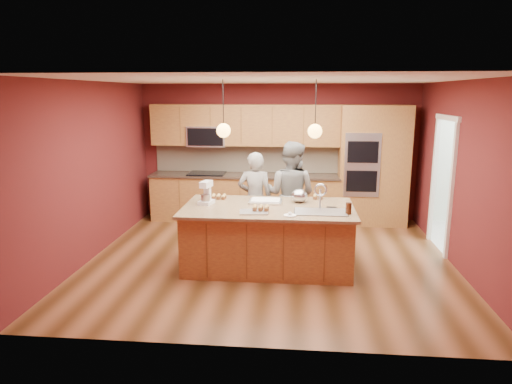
# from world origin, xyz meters

# --- Properties ---
(floor) EXTENTS (5.50, 5.50, 0.00)m
(floor) POSITION_xyz_m (0.00, 0.00, 0.00)
(floor) COLOR #442811
(floor) RESTS_ON ground
(ceiling) EXTENTS (5.50, 5.50, 0.00)m
(ceiling) POSITION_xyz_m (0.00, 0.00, 2.70)
(ceiling) COLOR white
(ceiling) RESTS_ON ground
(wall_back) EXTENTS (5.50, 0.00, 5.50)m
(wall_back) POSITION_xyz_m (0.00, 2.50, 1.35)
(wall_back) COLOR #561819
(wall_back) RESTS_ON ground
(wall_front) EXTENTS (5.50, 0.00, 5.50)m
(wall_front) POSITION_xyz_m (0.00, -2.50, 1.35)
(wall_front) COLOR #561819
(wall_front) RESTS_ON ground
(wall_left) EXTENTS (0.00, 5.00, 5.00)m
(wall_left) POSITION_xyz_m (-2.75, 0.00, 1.35)
(wall_left) COLOR #561819
(wall_left) RESTS_ON ground
(wall_right) EXTENTS (0.00, 5.00, 5.00)m
(wall_right) POSITION_xyz_m (2.75, 0.00, 1.35)
(wall_right) COLOR #561819
(wall_right) RESTS_ON ground
(cabinet_run) EXTENTS (3.74, 0.64, 2.30)m
(cabinet_run) POSITION_xyz_m (-0.68, 2.25, 0.98)
(cabinet_run) COLOR brown
(cabinet_run) RESTS_ON floor
(oven_column) EXTENTS (1.30, 0.62, 2.30)m
(oven_column) POSITION_xyz_m (1.85, 2.19, 1.15)
(oven_column) COLOR brown
(oven_column) RESTS_ON floor
(doorway_trim) EXTENTS (0.08, 1.11, 2.20)m
(doorway_trim) POSITION_xyz_m (2.73, 0.80, 1.05)
(doorway_trim) COLOR white
(doorway_trim) RESTS_ON wall_right
(pendant_left) EXTENTS (0.20, 0.20, 0.80)m
(pendant_left) POSITION_xyz_m (-0.65, -0.25, 2.00)
(pendant_left) COLOR black
(pendant_left) RESTS_ON ceiling
(pendant_right) EXTENTS (0.20, 0.20, 0.80)m
(pendant_right) POSITION_xyz_m (0.63, -0.25, 2.00)
(pendant_right) COLOR black
(pendant_right) RESTS_ON ceiling
(island) EXTENTS (2.47, 1.38, 1.29)m
(island) POSITION_xyz_m (0.01, -0.26, 0.46)
(island) COLOR brown
(island) RESTS_ON floor
(person_left) EXTENTS (0.58, 0.38, 1.58)m
(person_left) POSITION_xyz_m (-0.29, 0.69, 0.79)
(person_left) COLOR black
(person_left) RESTS_ON floor
(person_right) EXTENTS (1.04, 0.94, 1.76)m
(person_right) POSITION_xyz_m (0.30, 0.69, 0.88)
(person_right) COLOR gray
(person_right) RESTS_ON floor
(stand_mixer) EXTENTS (0.23, 0.28, 0.34)m
(stand_mixer) POSITION_xyz_m (-0.93, -0.17, 1.05)
(stand_mixer) COLOR white
(stand_mixer) RESTS_ON island
(sheet_cake) EXTENTS (0.49, 0.37, 0.05)m
(sheet_cake) POSITION_xyz_m (-0.07, -0.00, 0.93)
(sheet_cake) COLOR white
(sheet_cake) RESTS_ON island
(cooling_rack) EXTENTS (0.42, 0.32, 0.02)m
(cooling_rack) POSITION_xyz_m (-0.18, -0.61, 0.92)
(cooling_rack) COLOR #B9BCC2
(cooling_rack) RESTS_ON island
(mixing_bowl) EXTENTS (0.25, 0.25, 0.21)m
(mixing_bowl) POSITION_xyz_m (0.44, 0.06, 1.01)
(mixing_bowl) COLOR #BABCC1
(mixing_bowl) RESTS_ON island
(plate) EXTENTS (0.17, 0.17, 0.01)m
(plate) POSITION_xyz_m (0.31, -0.74, 0.92)
(plate) COLOR white
(plate) RESTS_ON island
(tumbler) EXTENTS (0.08, 0.08, 0.16)m
(tumbler) POSITION_xyz_m (1.10, -0.56, 0.99)
(tumbler) COLOR #38180A
(tumbler) RESTS_ON island
(phone) EXTENTS (0.15, 0.09, 0.01)m
(phone) POSITION_xyz_m (0.90, -0.24, 0.91)
(phone) COLOR black
(phone) RESTS_ON island
(cupcakes_left) EXTENTS (0.32, 0.16, 0.07)m
(cupcakes_left) POSITION_xyz_m (-0.85, 0.16, 0.94)
(cupcakes_left) COLOR tan
(cupcakes_left) RESTS_ON island
(cupcakes_rack) EXTENTS (0.24, 0.16, 0.07)m
(cupcakes_rack) POSITION_xyz_m (-0.09, -0.55, 0.96)
(cupcakes_rack) COLOR tan
(cupcakes_rack) RESTS_ON island
(cupcakes_right) EXTENTS (0.16, 0.16, 0.07)m
(cupcakes_right) POSITION_xyz_m (0.72, 0.31, 0.94)
(cupcakes_right) COLOR tan
(cupcakes_right) RESTS_ON island
(dryer) EXTENTS (0.76, 0.77, 0.97)m
(dryer) POSITION_xyz_m (4.18, 1.57, 0.48)
(dryer) COLOR white
(dryer) RESTS_ON floor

